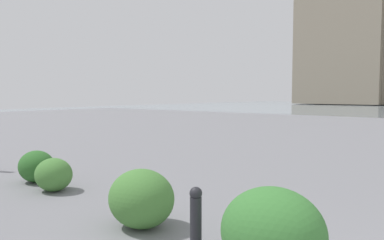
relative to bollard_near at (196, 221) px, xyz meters
name	(u,v)px	position (x,y,z in m)	size (l,w,h in m)	color
bollard_near	(196,221)	(0.00, 0.00, 0.00)	(0.13, 0.13, 0.74)	#232328
shrub_low	(37,166)	(4.41, -0.68, -0.08)	(0.71, 0.64, 0.60)	#2D6628
shrub_round	(273,232)	(-0.79, -0.13, 0.03)	(0.98, 0.88, 0.83)	#387533
shrub_wide	(141,198)	(1.08, -0.26, -0.02)	(0.87, 0.78, 0.74)	#477F38
shrub_tall	(54,175)	(3.56, -0.53, -0.10)	(0.67, 0.61, 0.57)	#477F38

